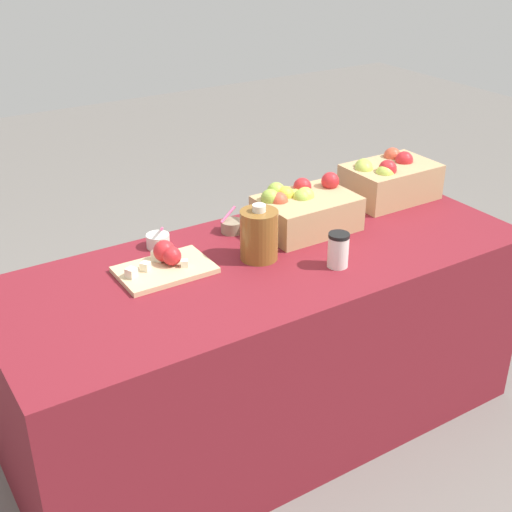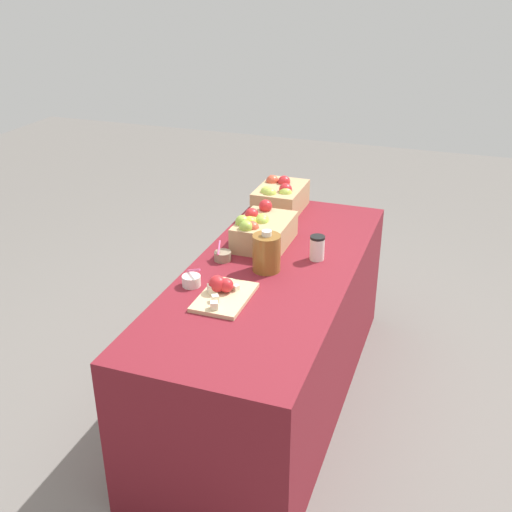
{
  "view_description": "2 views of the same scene",
  "coord_description": "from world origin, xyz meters",
  "px_view_note": "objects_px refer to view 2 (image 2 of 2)",
  "views": [
    {
      "loc": [
        -1.18,
        -1.78,
        1.85
      ],
      "look_at": [
        -0.08,
        -0.05,
        0.79
      ],
      "focal_mm": 48.57,
      "sensor_mm": 36.0,
      "label": 1
    },
    {
      "loc": [
        -2.51,
        -0.81,
        2.06
      ],
      "look_at": [
        -0.16,
        0.02,
        0.88
      ],
      "focal_mm": 43.76,
      "sensor_mm": 36.0,
      "label": 2
    }
  ],
  "objects_px": {
    "apple_crate_middle": "(262,230)",
    "coffee_cup": "(317,248)",
    "cutting_board_front": "(223,292)",
    "cider_jug": "(267,253)",
    "sample_bowl_near": "(223,256)",
    "apple_crate_left": "(280,197)",
    "sample_bowl_mid": "(191,280)"
  },
  "relations": [
    {
      "from": "apple_crate_middle",
      "to": "coffee_cup",
      "type": "bearing_deg",
      "value": -104.8
    },
    {
      "from": "cutting_board_front",
      "to": "cider_jug",
      "type": "bearing_deg",
      "value": -16.21
    },
    {
      "from": "apple_crate_middle",
      "to": "sample_bowl_near",
      "type": "distance_m",
      "value": 0.28
    },
    {
      "from": "apple_crate_middle",
      "to": "cider_jug",
      "type": "height_order",
      "value": "cider_jug"
    },
    {
      "from": "cider_jug",
      "to": "sample_bowl_near",
      "type": "bearing_deg",
      "value": 83.02
    },
    {
      "from": "apple_crate_left",
      "to": "coffee_cup",
      "type": "xyz_separation_m",
      "value": [
        -0.55,
        -0.36,
        -0.02
      ]
    },
    {
      "from": "apple_crate_left",
      "to": "sample_bowl_mid",
      "type": "height_order",
      "value": "apple_crate_left"
    },
    {
      "from": "cutting_board_front",
      "to": "sample_bowl_near",
      "type": "xyz_separation_m",
      "value": [
        0.34,
        0.14,
        -0.0
      ]
    },
    {
      "from": "cutting_board_front",
      "to": "coffee_cup",
      "type": "height_order",
      "value": "coffee_cup"
    },
    {
      "from": "apple_crate_middle",
      "to": "sample_bowl_near",
      "type": "bearing_deg",
      "value": 154.28
    },
    {
      "from": "apple_crate_middle",
      "to": "coffee_cup",
      "type": "height_order",
      "value": "apple_crate_middle"
    },
    {
      "from": "sample_bowl_near",
      "to": "sample_bowl_mid",
      "type": "height_order",
      "value": "sample_bowl_mid"
    },
    {
      "from": "apple_crate_left",
      "to": "coffee_cup",
      "type": "relative_size",
      "value": 3.03
    },
    {
      "from": "sample_bowl_mid",
      "to": "apple_crate_middle",
      "type": "bearing_deg",
      "value": -15.81
    },
    {
      "from": "cutting_board_front",
      "to": "cider_jug",
      "type": "height_order",
      "value": "cider_jug"
    },
    {
      "from": "cutting_board_front",
      "to": "sample_bowl_near",
      "type": "height_order",
      "value": "cutting_board_front"
    },
    {
      "from": "apple_crate_middle",
      "to": "sample_bowl_near",
      "type": "xyz_separation_m",
      "value": [
        -0.25,
        0.12,
        -0.06
      ]
    },
    {
      "from": "sample_bowl_near",
      "to": "cider_jug",
      "type": "height_order",
      "value": "cider_jug"
    },
    {
      "from": "apple_crate_left",
      "to": "cider_jug",
      "type": "height_order",
      "value": "cider_jug"
    },
    {
      "from": "coffee_cup",
      "to": "apple_crate_middle",
      "type": "bearing_deg",
      "value": 75.2
    },
    {
      "from": "cider_jug",
      "to": "coffee_cup",
      "type": "height_order",
      "value": "cider_jug"
    },
    {
      "from": "apple_crate_left",
      "to": "apple_crate_middle",
      "type": "distance_m",
      "value": 0.47
    },
    {
      "from": "sample_bowl_near",
      "to": "cider_jug",
      "type": "bearing_deg",
      "value": -96.98
    },
    {
      "from": "apple_crate_middle",
      "to": "cutting_board_front",
      "type": "relative_size",
      "value": 1.14
    },
    {
      "from": "apple_crate_middle",
      "to": "sample_bowl_near",
      "type": "height_order",
      "value": "apple_crate_middle"
    },
    {
      "from": "sample_bowl_mid",
      "to": "cider_jug",
      "type": "relative_size",
      "value": 0.46
    },
    {
      "from": "cutting_board_front",
      "to": "sample_bowl_mid",
      "type": "distance_m",
      "value": 0.18
    },
    {
      "from": "sample_bowl_near",
      "to": "apple_crate_middle",
      "type": "bearing_deg",
      "value": -25.72
    },
    {
      "from": "apple_crate_left",
      "to": "sample_bowl_near",
      "type": "xyz_separation_m",
      "value": [
        -0.72,
        0.07,
        -0.06
      ]
    },
    {
      "from": "apple_crate_left",
      "to": "cutting_board_front",
      "type": "distance_m",
      "value": 1.07
    },
    {
      "from": "apple_crate_left",
      "to": "sample_bowl_near",
      "type": "relative_size",
      "value": 4.03
    },
    {
      "from": "cutting_board_front",
      "to": "apple_crate_middle",
      "type": "bearing_deg",
      "value": 2.27
    }
  ]
}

